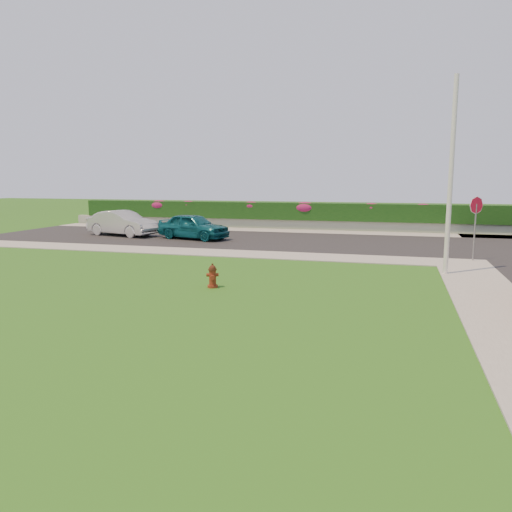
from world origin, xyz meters
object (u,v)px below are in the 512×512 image
(fire_hydrant, at_px, (213,276))
(stop_sign, at_px, (476,213))
(sedan_silver, at_px, (122,223))
(utility_pole, at_px, (451,177))
(sedan_teal, at_px, (193,226))

(fire_hydrant, height_order, stop_sign, stop_sign)
(fire_hydrant, relative_size, stop_sign, 0.28)
(fire_hydrant, distance_m, sedan_silver, 14.97)
(fire_hydrant, xyz_separation_m, utility_pole, (6.92, 4.07, 2.94))
(utility_pole, height_order, stop_sign, utility_pole)
(fire_hydrant, distance_m, utility_pole, 8.55)
(sedan_teal, bearing_deg, stop_sign, -90.14)
(utility_pole, bearing_deg, sedan_silver, 156.35)
(fire_hydrant, height_order, utility_pole, utility_pole)
(sedan_teal, bearing_deg, sedan_silver, 99.60)
(fire_hydrant, xyz_separation_m, sedan_silver, (-9.73, 11.37, 0.40))
(fire_hydrant, xyz_separation_m, sedan_teal, (-5.22, 10.94, 0.38))
(sedan_teal, height_order, stop_sign, stop_sign)
(sedan_teal, bearing_deg, fire_hydrant, -139.51)
(stop_sign, bearing_deg, sedan_teal, 147.92)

